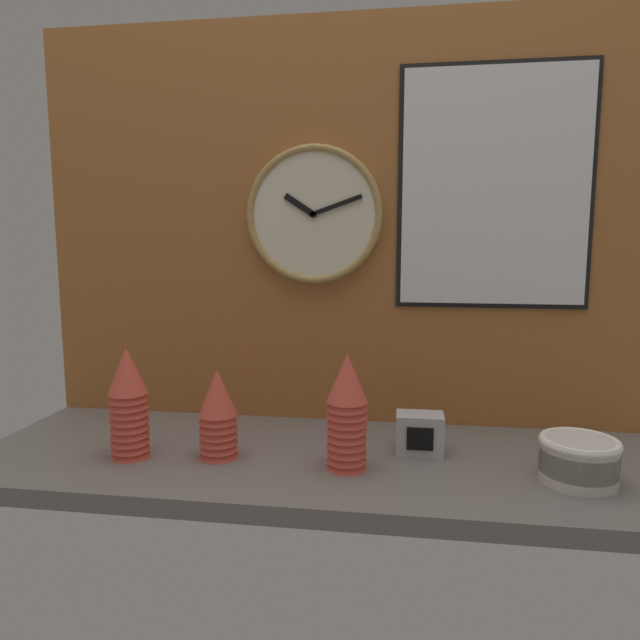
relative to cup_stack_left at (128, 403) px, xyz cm
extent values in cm
cube|color=slate|center=(42.83, 8.86, -14.55)|extent=(160.00, 56.00, 4.00)
cube|color=#A3602D|center=(42.83, 35.36, 39.95)|extent=(160.00, 3.00, 105.00)
cone|color=#DB4C3D|center=(0.00, 0.00, -7.33)|extent=(8.71, 8.71, 10.44)
cone|color=#DB4C3D|center=(0.00, 0.00, -5.70)|extent=(8.71, 8.71, 10.44)
cone|color=#DB4C3D|center=(0.00, 0.00, -4.07)|extent=(8.71, 8.71, 10.44)
cone|color=#DB4C3D|center=(0.00, 0.00, -2.44)|extent=(8.71, 8.71, 10.44)
cone|color=#DB4C3D|center=(0.00, 0.00, -0.81)|extent=(8.71, 8.71, 10.44)
cone|color=#DB4C3D|center=(0.00, 0.00, 0.81)|extent=(8.71, 8.71, 10.44)
cone|color=#DB4C3D|center=(0.00, 0.00, 2.44)|extent=(8.71, 8.71, 10.44)
cone|color=#DB4C3D|center=(0.00, 0.00, 4.07)|extent=(8.71, 8.71, 10.44)
cone|color=#DB4C3D|center=(0.00, 0.00, 5.70)|extent=(8.71, 8.71, 10.44)
cone|color=#DB4C3D|center=(0.00, 0.00, 7.33)|extent=(8.71, 8.71, 10.44)
cone|color=#DB4C3D|center=(19.78, 2.81, -7.33)|extent=(8.71, 8.71, 10.44)
cone|color=#DB4C3D|center=(19.78, 2.81, -5.70)|extent=(8.71, 8.71, 10.44)
cone|color=#DB4C3D|center=(19.78, 2.81, -4.07)|extent=(8.71, 8.71, 10.44)
cone|color=#DB4C3D|center=(19.78, 2.81, -2.44)|extent=(8.71, 8.71, 10.44)
cone|color=#DB4C3D|center=(19.78, 2.81, -0.81)|extent=(8.71, 8.71, 10.44)
cone|color=#DB4C3D|center=(19.78, 2.81, 0.81)|extent=(8.71, 8.71, 10.44)
cone|color=#DB4C3D|center=(19.78, 2.81, 2.44)|extent=(8.71, 8.71, 10.44)
cone|color=#DB4C3D|center=(48.93, 0.63, -7.33)|extent=(8.71, 8.71, 10.44)
cone|color=#DB4C3D|center=(48.93, 0.63, -5.70)|extent=(8.71, 8.71, 10.44)
cone|color=#DB4C3D|center=(48.93, 0.63, -4.07)|extent=(8.71, 8.71, 10.44)
cone|color=#DB4C3D|center=(48.93, 0.63, -2.44)|extent=(8.71, 8.71, 10.44)
cone|color=#DB4C3D|center=(48.93, 0.63, -0.81)|extent=(8.71, 8.71, 10.44)
cone|color=#DB4C3D|center=(48.93, 0.63, 0.81)|extent=(8.71, 8.71, 10.44)
cone|color=#DB4C3D|center=(48.93, 0.63, 2.44)|extent=(8.71, 8.71, 10.44)
cone|color=#DB4C3D|center=(48.93, 0.63, 4.07)|extent=(8.71, 8.71, 10.44)
cone|color=#DB4C3D|center=(48.93, 0.63, 5.70)|extent=(8.71, 8.71, 10.44)
cone|color=#DB4C3D|center=(48.93, 0.63, 7.33)|extent=(8.71, 8.71, 10.44)
cylinder|color=beige|center=(95.93, 0.55, -10.15)|extent=(15.10, 15.10, 4.80)
cylinder|color=beige|center=(95.93, 0.55, -8.03)|extent=(15.10, 15.10, 4.80)
cylinder|color=beige|center=(95.93, 0.55, -5.92)|extent=(15.10, 15.10, 4.80)
torus|color=white|center=(95.93, 0.55, -4.24)|extent=(15.62, 15.62, 1.73)
cylinder|color=beige|center=(36.85, 32.76, 42.60)|extent=(35.19, 1.80, 35.19)
torus|color=#AD894C|center=(36.85, 31.95, 42.60)|extent=(35.76, 1.98, 35.76)
cube|color=black|center=(33.18, 31.46, 45.03)|extent=(8.21, 0.60, 6.18)
cube|color=black|center=(43.32, 31.46, 44.87)|extent=(13.32, 0.60, 5.59)
cylinder|color=black|center=(36.85, 31.46, 42.60)|extent=(1.76, 0.60, 1.76)
cube|color=black|center=(81.99, 33.48, 49.00)|extent=(47.47, 0.60, 60.12)
cube|color=white|center=(81.99, 33.06, 49.00)|extent=(45.07, 1.20, 57.72)
cube|color=#B7B7BC|center=(64.57, 12.03, -7.92)|extent=(10.71, 7.17, 9.26)
cube|color=black|center=(64.57, 8.24, -7.92)|extent=(5.89, 0.40, 5.19)
camera|label=1|loc=(60.46, -115.72, 35.80)|focal=32.00mm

